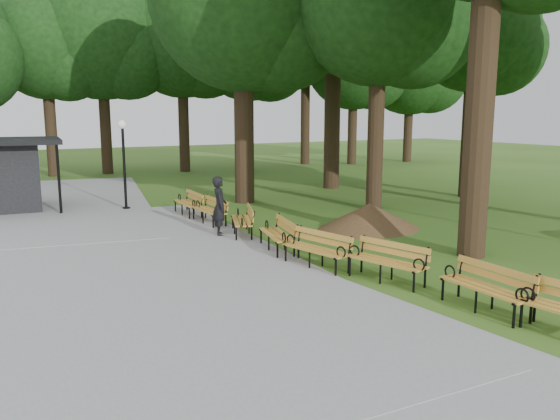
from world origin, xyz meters
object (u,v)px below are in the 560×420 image
person (220,206)px  bench_6 (209,211)px  bench_3 (316,250)px  bench_5 (242,221)px  bench_1 (485,288)px  dirt_mound (369,216)px  lamp_post (123,146)px  lawn_tree_5 (474,30)px  bench_2 (386,262)px  bench_7 (188,203)px  bench_4 (277,235)px

person → bench_6: size_ratio=0.94×
bench_3 → bench_5: 4.09m
person → bench_6: person is taller
bench_6 → bench_1: bearing=6.3°
dirt_mound → bench_6: (-4.17, 3.15, 0.03)m
lamp_post → lawn_tree_5: size_ratio=0.35×
dirt_mound → bench_2: bench_2 is taller
person → bench_2: bearing=-149.7°
bench_1 → bench_5: (-1.22, 8.03, 0.00)m
dirt_mound → bench_2: 5.61m
bench_7 → bench_2: bearing=8.2°
bench_2 → bench_5: size_ratio=1.00×
dirt_mound → bench_3: bench_3 is taller
bench_3 → bench_6: same height
lamp_post → bench_5: 6.73m
bench_2 → lawn_tree_5: (11.06, 8.09, 6.60)m
bench_4 → lamp_post: bearing=-154.3°
bench_6 → person: bearing=-13.6°
dirt_mound → bench_2: bearing=-124.0°
bench_4 → bench_6: same height
bench_4 → bench_5: bearing=-167.7°
person → dirt_mound: person is taller
dirt_mound → bench_7: size_ratio=1.49×
lamp_post → bench_2: lamp_post is taller
lamp_post → bench_5: size_ratio=1.77×
bench_1 → lawn_tree_5: lawn_tree_5 is taller
bench_2 → bench_4: (-0.80, 3.52, 0.00)m
bench_7 → bench_6: bearing=4.9°
dirt_mound → bench_1: bearing=-111.4°
lamp_post → dirt_mound: (5.92, -7.21, -2.00)m
bench_6 → bench_7: bearing=-178.5°
lawn_tree_5 → lamp_post: bearing=164.8°
bench_1 → bench_7: (-1.55, 11.86, 0.00)m
lamp_post → bench_2: bearing=-76.8°
lamp_post → bench_2: (2.78, -11.86, -1.96)m
bench_1 → bench_6: 10.20m
bench_2 → bench_7: (-1.13, 9.57, 0.00)m
bench_4 → bench_6: 4.28m
bench_1 → bench_5: 8.12m
bench_2 → bench_7: bearing=170.2°
bench_5 → bench_7: (-0.33, 3.84, 0.00)m
person → bench_1: person is taller
bench_1 → bench_4: (-1.22, 5.82, 0.00)m
person → bench_5: bearing=-93.4°
bench_6 → lawn_tree_5: bearing=89.5°
bench_2 → bench_6: 7.86m
bench_1 → bench_3: same height
bench_5 → bench_6: 2.08m
bench_2 → bench_3: 1.81m
bench_5 → bench_2: bearing=28.4°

